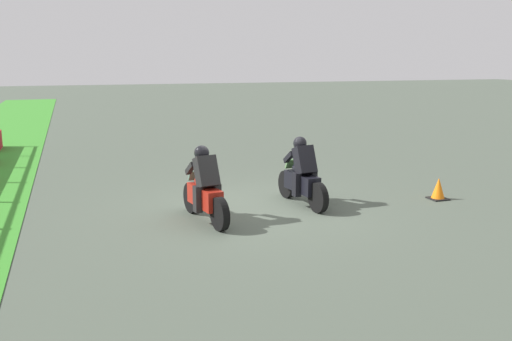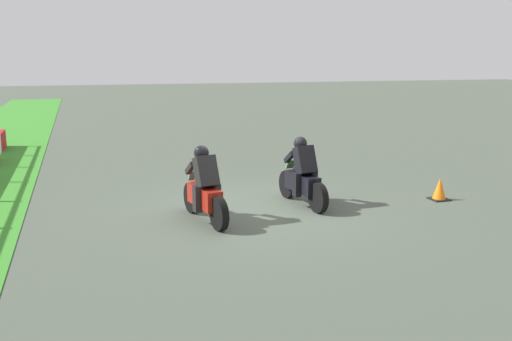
% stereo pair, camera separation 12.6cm
% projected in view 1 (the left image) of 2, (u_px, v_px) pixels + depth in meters
% --- Properties ---
extents(ground_plane, '(120.00, 120.00, 0.00)m').
position_uv_depth(ground_plane, '(256.00, 209.00, 11.87)').
color(ground_plane, '#4A5448').
extents(rider_lane_a, '(2.04, 0.57, 1.51)m').
position_uv_depth(rider_lane_a, '(302.00, 177.00, 12.11)').
color(rider_lane_a, black).
rests_on(rider_lane_a, ground_plane).
extents(rider_lane_b, '(2.03, 0.61, 1.51)m').
position_uv_depth(rider_lane_b, '(205.00, 191.00, 10.88)').
color(rider_lane_b, black).
rests_on(rider_lane_b, ground_plane).
extents(traffic_cone, '(0.40, 0.40, 0.51)m').
position_uv_depth(traffic_cone, '(438.00, 189.00, 12.66)').
color(traffic_cone, black).
rests_on(traffic_cone, ground_plane).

